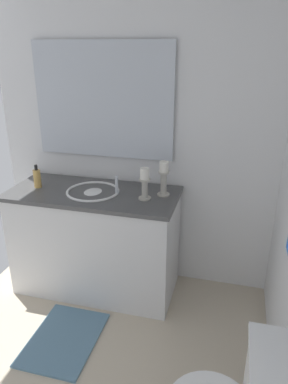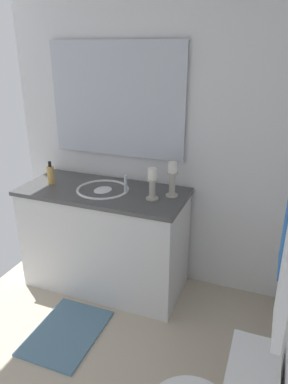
# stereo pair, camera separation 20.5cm
# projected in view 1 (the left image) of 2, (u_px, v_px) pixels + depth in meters

# --- Properties ---
(floor) EXTENTS (2.44, 2.25, 0.02)m
(floor) POSITION_uv_depth(u_px,v_px,m) (80.00, 381.00, 2.16)
(floor) COLOR beige
(floor) RESTS_ON ground
(wall_left) EXTENTS (0.04, 2.25, 2.45)m
(wall_left) POSITION_uv_depth(u_px,v_px,m) (135.00, 134.00, 2.79)
(wall_left) COLOR white
(wall_left) RESTS_ON ground
(vanity_cabinet) EXTENTS (0.58, 1.29, 0.84)m
(vanity_cabinet) POSITION_uv_depth(u_px,v_px,m) (96.00, 241.00, 2.86)
(vanity_cabinet) COLOR silver
(vanity_cabinet) RESTS_ON ground
(sink_basin) EXTENTS (0.40, 0.40, 0.24)m
(sink_basin) POSITION_uv_depth(u_px,v_px,m) (93.00, 196.00, 2.71)
(sink_basin) COLOR white
(sink_basin) RESTS_ON vanity_cabinet
(mirror) EXTENTS (0.02, 1.09, 0.86)m
(mirror) POSITION_uv_depth(u_px,v_px,m) (103.00, 101.00, 2.71)
(mirror) COLOR silver
(candle_holder_tall) EXTENTS (0.09, 0.09, 0.26)m
(candle_holder_tall) POSITION_uv_depth(u_px,v_px,m) (164.00, 178.00, 2.59)
(candle_holder_tall) COLOR #B7B2A5
(candle_holder_tall) RESTS_ON vanity_cabinet
(candle_holder_short) EXTENTS (0.09, 0.09, 0.23)m
(candle_holder_short) POSITION_uv_depth(u_px,v_px,m) (145.00, 183.00, 2.53)
(candle_holder_short) COLOR #B7B2A5
(candle_holder_short) RESTS_ON vanity_cabinet
(soap_bottle) EXTENTS (0.06, 0.06, 0.18)m
(soap_bottle) POSITION_uv_depth(u_px,v_px,m) (37.00, 178.00, 2.76)
(soap_bottle) COLOR #E5B259
(soap_bottle) RESTS_ON vanity_cabinet
(bath_mat) EXTENTS (0.60, 0.44, 0.02)m
(bath_mat) POSITION_uv_depth(u_px,v_px,m) (64.00, 339.00, 2.45)
(bath_mat) COLOR slate
(bath_mat) RESTS_ON ground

